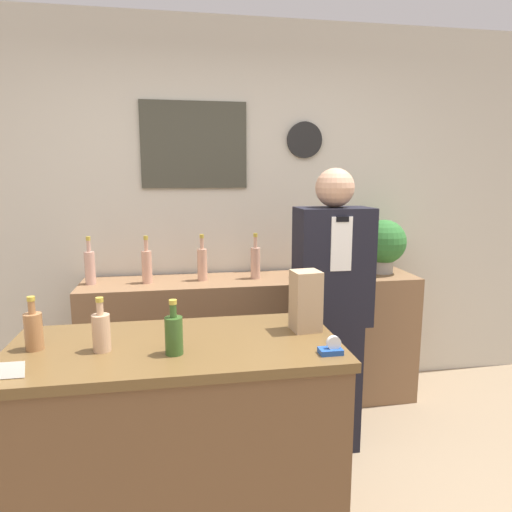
% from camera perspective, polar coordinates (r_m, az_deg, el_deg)
% --- Properties ---
extents(back_wall, '(5.20, 0.09, 2.70)m').
position_cam_1_polar(back_wall, '(3.36, -5.32, 5.47)').
color(back_wall, beige).
rests_on(back_wall, ground_plane).
extents(back_shelf, '(2.32, 0.46, 0.92)m').
position_cam_1_polar(back_shelf, '(3.30, -0.34, -10.60)').
color(back_shelf, brown).
rests_on(back_shelf, ground_plane).
extents(display_counter, '(1.37, 0.66, 0.93)m').
position_cam_1_polar(display_counter, '(2.17, -9.63, -22.27)').
color(display_counter, brown).
rests_on(display_counter, ground_plane).
extents(shopkeeper, '(0.42, 0.26, 1.66)m').
position_cam_1_polar(shopkeeper, '(2.71, 9.39, -7.08)').
color(shopkeeper, black).
rests_on(shopkeeper, ground_plane).
extents(potted_plant, '(0.32, 0.32, 0.39)m').
position_cam_1_polar(potted_plant, '(3.44, 15.67, 1.54)').
color(potted_plant, '#9E998E').
rests_on(potted_plant, back_shelf).
extents(paper_bag, '(0.13, 0.13, 0.27)m').
position_cam_1_polar(paper_bag, '(2.06, 6.24, -5.59)').
color(paper_bag, tan).
rests_on(paper_bag, display_counter).
extents(tape_dispenser, '(0.09, 0.06, 0.07)m').
position_cam_1_polar(tape_dispenser, '(1.84, 9.42, -11.31)').
color(tape_dispenser, '#1E4799').
rests_on(tape_dispenser, display_counter).
extents(price_card_left, '(0.09, 0.02, 0.06)m').
position_cam_1_polar(price_card_left, '(1.82, -28.32, -12.46)').
color(price_card_left, white).
rests_on(price_card_left, display_counter).
extents(counter_bottle_0, '(0.07, 0.07, 0.22)m').
position_cam_1_polar(counter_bottle_0, '(2.04, -26.05, -8.29)').
color(counter_bottle_0, '#9B673E').
rests_on(counter_bottle_0, display_counter).
extents(counter_bottle_1, '(0.07, 0.07, 0.22)m').
position_cam_1_polar(counter_bottle_1, '(1.93, -18.77, -8.87)').
color(counter_bottle_1, tan).
rests_on(counter_bottle_1, display_counter).
extents(counter_bottle_2, '(0.07, 0.07, 0.22)m').
position_cam_1_polar(counter_bottle_2, '(1.82, -10.23, -9.56)').
color(counter_bottle_2, '#315220').
rests_on(counter_bottle_2, display_counter).
extents(shelf_bottle_0, '(0.07, 0.07, 0.32)m').
position_cam_1_polar(shelf_bottle_0, '(3.17, -20.05, -1.23)').
color(shelf_bottle_0, tan).
rests_on(shelf_bottle_0, back_shelf).
extents(shelf_bottle_1, '(0.07, 0.07, 0.32)m').
position_cam_1_polar(shelf_bottle_1, '(3.10, -13.48, -1.16)').
color(shelf_bottle_1, tan).
rests_on(shelf_bottle_1, back_shelf).
extents(shelf_bottle_2, '(0.07, 0.07, 0.32)m').
position_cam_1_polar(shelf_bottle_2, '(3.11, -6.73, -0.90)').
color(shelf_bottle_2, tan).
rests_on(shelf_bottle_2, back_shelf).
extents(shelf_bottle_3, '(0.07, 0.07, 0.32)m').
position_cam_1_polar(shelf_bottle_3, '(3.15, -0.07, -0.70)').
color(shelf_bottle_3, tan).
rests_on(shelf_bottle_3, back_shelf).
extents(shelf_bottle_4, '(0.07, 0.07, 0.32)m').
position_cam_1_polar(shelf_bottle_4, '(3.21, 6.44, -0.56)').
color(shelf_bottle_4, tan).
rests_on(shelf_bottle_4, back_shelf).
extents(shelf_bottle_5, '(0.07, 0.07, 0.32)m').
position_cam_1_polar(shelf_bottle_5, '(3.35, 12.39, -0.30)').
color(shelf_bottle_5, tan).
rests_on(shelf_bottle_5, back_shelf).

